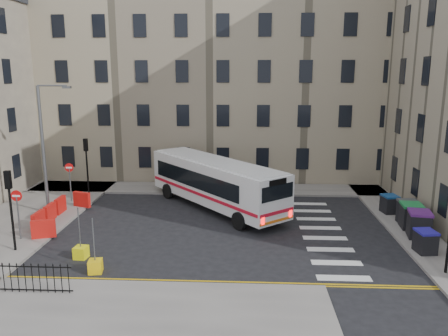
# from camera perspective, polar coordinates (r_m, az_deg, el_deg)

# --- Properties ---
(ground) EXTENTS (120.00, 120.00, 0.00)m
(ground) POSITION_cam_1_polar(r_m,az_deg,el_deg) (25.69, 3.68, -7.97)
(ground) COLOR black
(ground) RESTS_ON ground
(pavement_north) EXTENTS (36.00, 3.20, 0.15)m
(pavement_north) POSITION_cam_1_polar(r_m,az_deg,el_deg) (34.32, -6.56, -2.64)
(pavement_north) COLOR slate
(pavement_north) RESTS_ON ground
(pavement_east) EXTENTS (2.40, 26.00, 0.15)m
(pavement_east) POSITION_cam_1_polar(r_m,az_deg,el_deg) (30.91, 20.59, -5.07)
(pavement_east) COLOR slate
(pavement_east) RESTS_ON ground
(pavement_west) EXTENTS (6.00, 22.00, 0.15)m
(pavement_west) POSITION_cam_1_polar(r_m,az_deg,el_deg) (29.88, -24.44, -6.00)
(pavement_west) COLOR slate
(pavement_west) RESTS_ON ground
(pavement_sw) EXTENTS (20.00, 6.00, 0.15)m
(pavement_sw) POSITION_cam_1_polar(r_m,az_deg,el_deg) (17.90, -20.19, -18.08)
(pavement_sw) COLOR slate
(pavement_sw) RESTS_ON ground
(terrace_north) EXTENTS (38.30, 10.80, 17.20)m
(terrace_north) POSITION_cam_1_polar(r_m,az_deg,el_deg) (40.13, -6.67, 11.87)
(terrace_north) COLOR tan
(terrace_north) RESTS_ON ground
(traffic_light_nw) EXTENTS (0.28, 0.22, 4.10)m
(traffic_light_nw) POSITION_cam_1_polar(r_m,az_deg,el_deg) (33.27, -17.53, 1.32)
(traffic_light_nw) COLOR black
(traffic_light_nw) RESTS_ON pavement_west
(traffic_light_sw) EXTENTS (0.28, 0.22, 4.10)m
(traffic_light_sw) POSITION_cam_1_polar(r_m,az_deg,el_deg) (23.98, -26.18, -3.55)
(traffic_light_sw) COLOR black
(traffic_light_sw) RESTS_ON pavement_west
(streetlamp) EXTENTS (0.50, 0.22, 8.14)m
(streetlamp) POSITION_cam_1_polar(r_m,az_deg,el_deg) (29.33, -22.57, 2.43)
(streetlamp) COLOR #595B5E
(streetlamp) RESTS_ON pavement_west
(no_entry_north) EXTENTS (0.60, 0.08, 3.00)m
(no_entry_north) POSITION_cam_1_polar(r_m,az_deg,el_deg) (31.79, -19.51, -0.78)
(no_entry_north) COLOR #595B5E
(no_entry_north) RESTS_ON pavement_west
(no_entry_south) EXTENTS (0.60, 0.08, 3.00)m
(no_entry_south) POSITION_cam_1_polar(r_m,az_deg,el_deg) (25.68, -25.39, -4.32)
(no_entry_south) COLOR #595B5E
(no_entry_south) RESTS_ON pavement_west
(roadworks_barriers) EXTENTS (1.66, 6.26, 1.00)m
(roadworks_barriers) POSITION_cam_1_polar(r_m,az_deg,el_deg) (28.35, -21.11, -5.44)
(roadworks_barriers) COLOR red
(roadworks_barriers) RESTS_ON pavement_west
(bus) EXTENTS (9.66, 10.72, 3.21)m
(bus) POSITION_cam_1_polar(r_m,az_deg,el_deg) (28.94, -1.19, -1.75)
(bus) COLOR silver
(bus) RESTS_ON ground
(wheelie_bin_a) EXTENTS (1.01, 1.13, 1.14)m
(wheelie_bin_a) POSITION_cam_1_polar(r_m,az_deg,el_deg) (24.12, 24.81, -8.69)
(wheelie_bin_a) COLOR black
(wheelie_bin_a) RESTS_ON pavement_east
(wheelie_bin_b) EXTENTS (1.38, 1.51, 1.46)m
(wheelie_bin_b) POSITION_cam_1_polar(r_m,az_deg,el_deg) (26.06, 24.12, -6.71)
(wheelie_bin_b) COLOR black
(wheelie_bin_b) RESTS_ON pavement_east
(wheelie_bin_c) EXTENTS (1.25, 1.40, 1.44)m
(wheelie_bin_c) POSITION_cam_1_polar(r_m,az_deg,el_deg) (27.37, 23.24, -5.76)
(wheelie_bin_c) COLOR black
(wheelie_bin_c) RESTS_ON pavement_east
(wheelie_bin_d) EXTENTS (1.15, 1.31, 1.40)m
(wheelie_bin_d) POSITION_cam_1_polar(r_m,az_deg,el_deg) (28.03, 22.98, -5.36)
(wheelie_bin_d) COLOR black
(wheelie_bin_d) RESTS_ON pavement_east
(wheelie_bin_e) EXTENTS (1.07, 1.18, 1.15)m
(wheelie_bin_e) POSITION_cam_1_polar(r_m,az_deg,el_deg) (29.83, 20.80, -4.40)
(wheelie_bin_e) COLOR black
(wheelie_bin_e) RESTS_ON pavement_east
(bollard_yellow) EXTENTS (0.66, 0.66, 0.60)m
(bollard_yellow) POSITION_cam_1_polar(r_m,az_deg,el_deg) (22.87, -18.17, -10.43)
(bollard_yellow) COLOR yellow
(bollard_yellow) RESTS_ON ground
(bollard_chevron) EXTENTS (0.69, 0.69, 0.60)m
(bollard_chevron) POSITION_cam_1_polar(r_m,az_deg,el_deg) (21.16, -16.45, -12.21)
(bollard_chevron) COLOR yellow
(bollard_chevron) RESTS_ON ground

